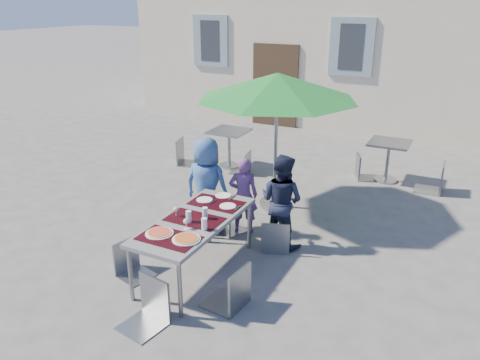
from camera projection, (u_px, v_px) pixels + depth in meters
The scene contains 22 objects.
ground at pixel (190, 273), 6.04m from camera, with size 90.00×90.00×0.00m, color #4E4D50.
dining_table at pixel (195, 223), 5.82m from camera, with size 0.80×1.85×0.76m.
pizza_near_left at pixel (159, 233), 5.43m from camera, with size 0.33×0.33×0.03m.
pizza_near_right at pixel (186, 239), 5.30m from camera, with size 0.33×0.33×0.03m.
glassware at pixel (195, 217), 5.68m from camera, with size 0.57×0.41×0.15m.
place_settings at pixel (219, 200), 6.33m from camera, with size 0.64×0.50×0.01m.
child_0 at pixel (207, 185), 6.93m from camera, with size 0.71×0.46×1.45m, color #365894.
child_1 at pixel (243, 195), 6.91m from camera, with size 0.43×0.28×1.19m, color #673E7F.
child_2 at pixel (281, 201), 6.52m from camera, with size 0.66×0.38×1.35m, color #181E36.
chair_0 at pixel (195, 202), 6.72m from camera, with size 0.57×0.58×0.99m.
chair_1 at pixel (227, 202), 6.93m from camera, with size 0.50×0.51×0.85m.
chair_2 at pixel (276, 218), 6.39m from camera, with size 0.50×0.50×0.88m.
chair_3 at pixel (129, 239), 5.85m from camera, with size 0.47×0.46×0.87m.
chair_4 at pixel (232, 263), 5.17m from camera, with size 0.48×0.48×0.99m.
chair_5 at pixel (146, 277), 4.92m from camera, with size 0.50×0.50×0.98m.
patio_umbrella at pixel (277, 87), 7.25m from camera, with size 2.57×2.57×2.25m.
cafe_table_0 at pixel (229, 141), 9.67m from camera, with size 0.74×0.74×0.79m.
bg_chair_l_0 at pixel (184, 136), 9.83m from camera, with size 0.57×0.56×1.03m.
bg_chair_r_0 at pixel (244, 150), 9.34m from camera, with size 0.43×0.43×0.84m.
cafe_table_1 at pixel (388, 154), 8.90m from camera, with size 0.74×0.74×0.79m.
bg_chair_l_1 at pixel (364, 152), 9.04m from camera, with size 0.53×0.53×0.92m.
bg_chair_r_1 at pixel (439, 160), 8.37m from camera, with size 0.48×0.48×1.05m.
Camera 1 is at (2.94, -4.33, 3.31)m, focal length 35.00 mm.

